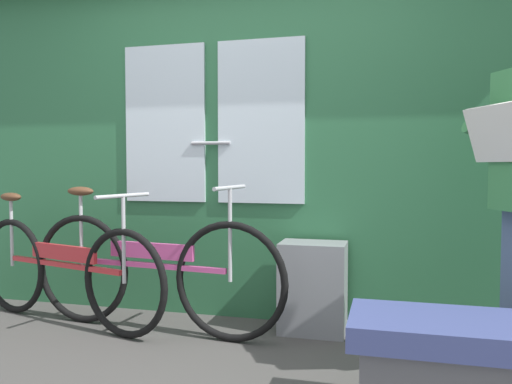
{
  "coord_description": "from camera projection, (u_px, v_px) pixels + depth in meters",
  "views": [
    {
      "loc": [
        0.99,
        -2.13,
        1.05
      ],
      "look_at": [
        0.23,
        0.77,
        0.9
      ],
      "focal_mm": 35.66,
      "sensor_mm": 36.0,
      "label": 1
    }
  ],
  "objects": [
    {
      "name": "bicycle_leaning_behind",
      "position": [
        63.0,
        270.0,
        3.38
      ],
      "size": [
        1.72,
        0.61,
        0.89
      ],
      "rotation": [
        0.0,
        0.0,
        -0.27
      ],
      "color": "black",
      "rests_on": "ground_plane"
    },
    {
      "name": "bicycle_near_door",
      "position": [
        150.0,
        271.0,
        3.22
      ],
      "size": [
        1.81,
        0.44,
        0.94
      ],
      "rotation": [
        0.0,
        0.0,
        -0.1
      ],
      "color": "black",
      "rests_on": "ground_plane"
    },
    {
      "name": "train_door_wall",
      "position": [
        240.0,
        139.0,
        3.51
      ],
      "size": [
        4.63,
        0.28,
        2.37
      ],
      "color": "#2D6B42",
      "rests_on": "ground_plane"
    },
    {
      "name": "trash_bin_by_wall",
      "position": [
        313.0,
        287.0,
        3.21
      ],
      "size": [
        0.41,
        0.28,
        0.57
      ],
      "primitive_type": "cube",
      "color": "gray",
      "rests_on": "ground_plane"
    },
    {
      "name": "bench_seat_corner",
      "position": [
        438.0,
        369.0,
        2.03
      ],
      "size": [
        0.7,
        0.44,
        0.45
      ],
      "color": "#3D477F",
      "rests_on": "ground_plane"
    }
  ]
}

